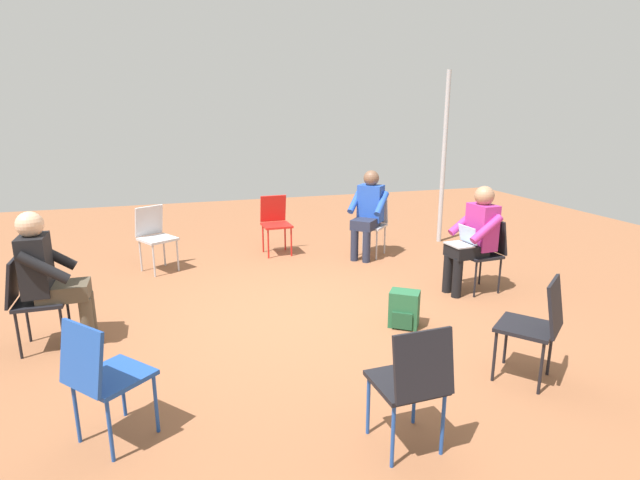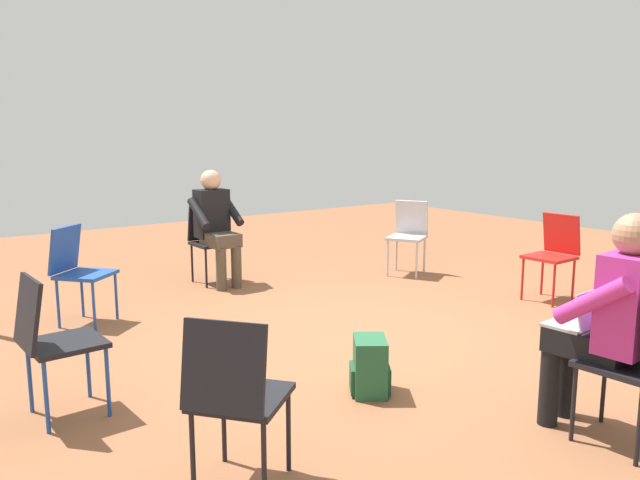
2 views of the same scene
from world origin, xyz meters
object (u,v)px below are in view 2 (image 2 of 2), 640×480
(chair_southwest, at_px, (235,391))
(chair_north, at_px, (209,237))
(chair_east, at_px, (554,250))
(chair_west, at_px, (52,336))
(backpack_near_laptop_user, at_px, (370,369))
(person_in_black, at_px, (216,221))
(chair_northeast, at_px, (409,232))
(chair_northwest, at_px, (78,267))
(person_with_laptop, at_px, (609,314))
(chair_south, at_px, (639,358))

(chair_southwest, relative_size, chair_north, 1.00)
(chair_east, xyz_separation_m, chair_north, (-2.38, 2.69, 0.00))
(chair_west, distance_m, backpack_near_laptop_user, 1.91)
(chair_southwest, relative_size, person_in_black, 0.69)
(chair_northeast, bearing_deg, chair_northwest, 56.00)
(person_with_laptop, distance_m, person_in_black, 4.34)
(person_in_black, distance_m, backpack_near_laptop_user, 3.25)
(chair_northwest, bearing_deg, chair_southwest, 46.63)
(chair_south, distance_m, backpack_near_laptop_user, 1.54)
(chair_southwest, height_order, chair_north, same)
(chair_north, xyz_separation_m, person_with_laptop, (0.10, -4.51, 0.20))
(chair_east, xyz_separation_m, chair_northeast, (-0.33, 1.68, 0.00))
(chair_northeast, distance_m, backpack_near_laptop_user, 3.50)
(chair_north, bearing_deg, chair_west, 47.84)
(chair_south, relative_size, person_in_black, 0.69)
(chair_northeast, height_order, person_in_black, person_in_black)
(chair_northeast, bearing_deg, chair_north, 34.22)
(chair_south, height_order, person_in_black, person_in_black)
(person_in_black, bearing_deg, chair_north, -90.00)
(chair_southwest, xyz_separation_m, backpack_near_laptop_user, (1.22, 0.49, -0.34))
(person_in_black, xyz_separation_m, backpack_near_laptop_user, (-0.54, -3.16, -0.54))
(chair_northwest, height_order, person_with_laptop, person_with_laptop)
(chair_northeast, height_order, chair_northwest, same)
(chair_west, height_order, chair_northeast, same)
(chair_southwest, height_order, person_with_laptop, person_with_laptop)
(chair_west, bearing_deg, chair_south, 45.04)
(chair_southwest, bearing_deg, person_in_black, 115.74)
(chair_west, xyz_separation_m, chair_northwest, (0.64, 1.79, 0.00))
(chair_northwest, xyz_separation_m, person_with_laptop, (1.70, -3.78, 0.20))
(chair_south, bearing_deg, person_with_laptop, 90.00)
(chair_west, bearing_deg, person_with_laptop, 47.23)
(chair_east, distance_m, chair_south, 3.02)
(chair_northeast, height_order, chair_north, same)
(chair_northwest, height_order, backpack_near_laptop_user, chair_northwest)
(chair_south, xyz_separation_m, backpack_near_laptop_user, (-0.65, 1.35, -0.34))
(backpack_near_laptop_user, bearing_deg, chair_northeast, 41.88)
(chair_west, distance_m, person_with_laptop, 3.07)
(chair_northeast, distance_m, chair_north, 2.29)
(chair_southwest, xyz_separation_m, chair_northeast, (3.81, 2.81, 0.00))
(chair_north, bearing_deg, chair_east, 130.88)
(chair_east, relative_size, chair_south, 1.00)
(chair_west, xyz_separation_m, chair_north, (2.23, 2.52, 0.00))
(chair_west, distance_m, person_in_black, 3.25)
(chair_east, xyz_separation_m, chair_northwest, (-3.98, 1.96, 0.00))
(chair_northeast, relative_size, person_with_laptop, 0.69)
(chair_west, distance_m, chair_northeast, 4.55)
(chair_west, height_order, chair_southwest, same)
(chair_north, height_order, backpack_near_laptop_user, chair_north)
(chair_northeast, relative_size, person_in_black, 0.69)
(chair_west, bearing_deg, chair_northwest, 158.11)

